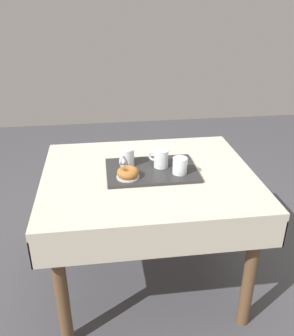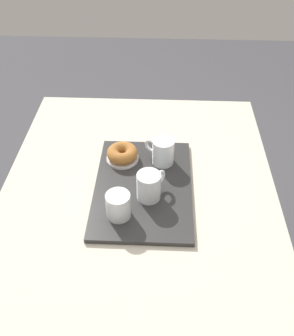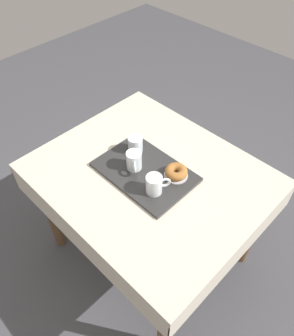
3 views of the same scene
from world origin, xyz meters
The scene contains 8 objects.
ground_plane centered at (0.00, 0.00, 0.00)m, with size 6.00×6.00×0.00m, color #47474C.
dining_table centered at (0.00, 0.00, 0.64)m, with size 1.11×0.93×0.75m.
serving_tray centered at (0.02, 0.02, 0.75)m, with size 0.48×0.32×0.02m, color #2D2D2D.
tea_mug_left centered at (0.07, 0.04, 0.81)m, with size 0.10×0.09×0.10m.
tea_mug_right centered at (-0.11, 0.08, 0.81)m, with size 0.09×0.11×0.10m.
water_glass_near centered at (0.16, -0.05, 0.80)m, with size 0.08×0.08×0.09m.
donut_plate_left centered at (-0.11, -0.07, 0.77)m, with size 0.12×0.12×0.01m, color silver.
sugar_donut_left centered at (-0.11, -0.07, 0.79)m, with size 0.11×0.11×0.04m, color #A3662D.
Camera 3 is at (-0.78, 0.81, 1.97)m, focal length 35.58 mm.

